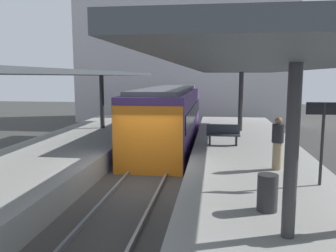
{
  "coord_description": "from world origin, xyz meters",
  "views": [
    {
      "loc": [
        2.46,
        -11.12,
        3.87
      ],
      "look_at": [
        0.32,
        4.74,
        1.6
      ],
      "focal_mm": 37.42,
      "sensor_mm": 36.0,
      "label": 1
    }
  ],
  "objects_px": {
    "passenger_mid_platform": "(278,143)",
    "commuter_train": "(168,117)",
    "platform_sign": "(323,125)",
    "litter_bin": "(267,193)",
    "platform_bench": "(223,134)"
  },
  "relations": [
    {
      "from": "platform_bench",
      "to": "platform_sign",
      "type": "distance_m",
      "value": 5.92
    },
    {
      "from": "litter_bin",
      "to": "platform_sign",
      "type": "bearing_deg",
      "value": 50.8
    },
    {
      "from": "litter_bin",
      "to": "passenger_mid_platform",
      "type": "distance_m",
      "value": 3.62
    },
    {
      "from": "commuter_train",
      "to": "platform_bench",
      "type": "height_order",
      "value": "commuter_train"
    },
    {
      "from": "platform_sign",
      "to": "commuter_train",
      "type": "bearing_deg",
      "value": 120.77
    },
    {
      "from": "platform_sign",
      "to": "litter_bin",
      "type": "relative_size",
      "value": 2.76
    },
    {
      "from": "commuter_train",
      "to": "platform_sign",
      "type": "relative_size",
      "value": 5.3
    },
    {
      "from": "platform_bench",
      "to": "commuter_train",
      "type": "bearing_deg",
      "value": 128.17
    },
    {
      "from": "platform_sign",
      "to": "litter_bin",
      "type": "height_order",
      "value": "platform_sign"
    },
    {
      "from": "platform_sign",
      "to": "passenger_mid_platform",
      "type": "xyz_separation_m",
      "value": [
        -0.87,
        1.48,
        -0.77
      ]
    },
    {
      "from": "commuter_train",
      "to": "platform_sign",
      "type": "xyz_separation_m",
      "value": [
        5.26,
        -8.84,
        0.9
      ]
    },
    {
      "from": "platform_sign",
      "to": "litter_bin",
      "type": "distance_m",
      "value": 2.89
    },
    {
      "from": "platform_sign",
      "to": "passenger_mid_platform",
      "type": "relative_size",
      "value": 1.35
    },
    {
      "from": "litter_bin",
      "to": "passenger_mid_platform",
      "type": "xyz_separation_m",
      "value": [
        0.78,
        3.51,
        0.45
      ]
    },
    {
      "from": "passenger_mid_platform",
      "to": "commuter_train",
      "type": "bearing_deg",
      "value": 120.82
    }
  ]
}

